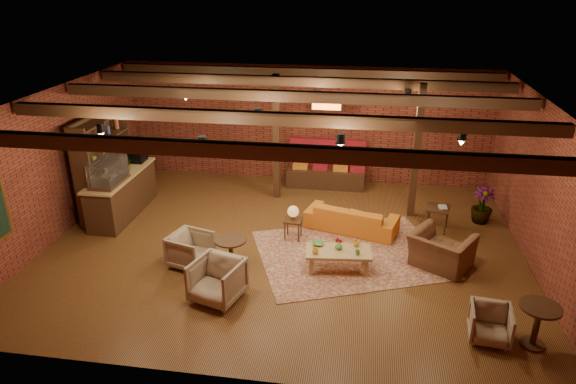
# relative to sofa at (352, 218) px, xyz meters

# --- Properties ---
(floor) EXTENTS (10.00, 10.00, 0.00)m
(floor) POSITION_rel_sofa_xyz_m (-1.41, -0.98, -0.30)
(floor) COLOR #38190E
(floor) RESTS_ON ground
(ceiling) EXTENTS (10.00, 8.00, 0.02)m
(ceiling) POSITION_rel_sofa_xyz_m (-1.41, -0.98, 2.90)
(ceiling) COLOR black
(ceiling) RESTS_ON wall_back
(wall_back) EXTENTS (10.00, 0.02, 3.20)m
(wall_back) POSITION_rel_sofa_xyz_m (-1.41, 3.02, 1.30)
(wall_back) COLOR maroon
(wall_back) RESTS_ON ground
(wall_front) EXTENTS (10.00, 0.02, 3.20)m
(wall_front) POSITION_rel_sofa_xyz_m (-1.41, -4.98, 1.30)
(wall_front) COLOR maroon
(wall_front) RESTS_ON ground
(wall_left) EXTENTS (0.02, 8.00, 3.20)m
(wall_left) POSITION_rel_sofa_xyz_m (-6.41, -0.98, 1.30)
(wall_left) COLOR maroon
(wall_left) RESTS_ON ground
(wall_right) EXTENTS (0.02, 8.00, 3.20)m
(wall_right) POSITION_rel_sofa_xyz_m (3.59, -0.98, 1.30)
(wall_right) COLOR maroon
(wall_right) RESTS_ON ground
(ceiling_beams) EXTENTS (9.80, 6.40, 0.22)m
(ceiling_beams) POSITION_rel_sofa_xyz_m (-1.41, -0.98, 2.78)
(ceiling_beams) COLOR #301E10
(ceiling_beams) RESTS_ON ceiling
(ceiling_pipe) EXTENTS (9.60, 0.12, 0.12)m
(ceiling_pipe) POSITION_rel_sofa_xyz_m (-1.41, 0.62, 2.55)
(ceiling_pipe) COLOR black
(ceiling_pipe) RESTS_ON ceiling
(post_left) EXTENTS (0.16, 0.16, 3.20)m
(post_left) POSITION_rel_sofa_xyz_m (-2.01, 1.62, 1.30)
(post_left) COLOR #301E10
(post_left) RESTS_ON ground
(post_right) EXTENTS (0.16, 0.16, 3.20)m
(post_right) POSITION_rel_sofa_xyz_m (1.39, 1.02, 1.30)
(post_right) COLOR #301E10
(post_right) RESTS_ON ground
(service_counter) EXTENTS (0.80, 2.50, 1.60)m
(service_counter) POSITION_rel_sofa_xyz_m (-5.51, 0.02, 0.50)
(service_counter) COLOR #301E10
(service_counter) RESTS_ON ground
(plant_counter) EXTENTS (0.35, 0.39, 0.30)m
(plant_counter) POSITION_rel_sofa_xyz_m (-5.41, 0.22, 0.92)
(plant_counter) COLOR #337F33
(plant_counter) RESTS_ON service_counter
(shelving_hutch) EXTENTS (0.52, 2.00, 2.40)m
(shelving_hutch) POSITION_rel_sofa_xyz_m (-5.91, 0.12, 0.90)
(shelving_hutch) COLOR #301E10
(shelving_hutch) RESTS_ON ground
(banquette) EXTENTS (2.10, 0.70, 1.00)m
(banquette) POSITION_rel_sofa_xyz_m (-0.81, 2.57, 0.20)
(banquette) COLOR maroon
(banquette) RESTS_ON ground
(service_sign) EXTENTS (0.86, 0.06, 0.30)m
(service_sign) POSITION_rel_sofa_xyz_m (-0.81, 2.12, 2.05)
(service_sign) COLOR orange
(service_sign) RESTS_ON ceiling
(ceiling_spotlights) EXTENTS (6.40, 4.40, 0.28)m
(ceiling_spotlights) POSITION_rel_sofa_xyz_m (-1.41, -0.98, 2.56)
(ceiling_spotlights) COLOR black
(ceiling_spotlights) RESTS_ON ceiling
(rug) EXTENTS (4.50, 4.00, 0.01)m
(rug) POSITION_rel_sofa_xyz_m (0.03, -1.12, -0.29)
(rug) COLOR maroon
(rug) RESTS_ON floor
(sofa) EXTENTS (2.20, 1.33, 0.60)m
(sofa) POSITION_rel_sofa_xyz_m (0.00, 0.00, 0.00)
(sofa) COLOR #C6691B
(sofa) RESTS_ON floor
(coffee_table) EXTENTS (1.32, 0.75, 0.69)m
(coffee_table) POSITION_rel_sofa_xyz_m (-0.20, -1.77, 0.09)
(coffee_table) COLOR #A1764B
(coffee_table) RESTS_ON floor
(side_table_lamp) EXTENTS (0.39, 0.39, 0.79)m
(side_table_lamp) POSITION_rel_sofa_xyz_m (-1.25, -0.62, 0.30)
(side_table_lamp) COLOR #301E10
(side_table_lamp) RESTS_ON floor
(round_table_left) EXTENTS (0.64, 0.64, 0.66)m
(round_table_left) POSITION_rel_sofa_xyz_m (-2.28, -2.06, 0.15)
(round_table_left) COLOR #301E10
(round_table_left) RESTS_ON floor
(armchair_a) EXTENTS (0.87, 0.90, 0.76)m
(armchair_a) POSITION_rel_sofa_xyz_m (-3.12, -2.04, 0.08)
(armchair_a) COLOR #B5A38C
(armchair_a) RESTS_ON floor
(armchair_b) EXTENTS (1.01, 0.98, 0.85)m
(armchair_b) POSITION_rel_sofa_xyz_m (-2.26, -3.09, 0.12)
(armchair_b) COLOR #B5A38C
(armchair_b) RESTS_ON floor
(armchair_right) EXTENTS (1.33, 1.20, 0.97)m
(armchair_right) POSITION_rel_sofa_xyz_m (1.82, -1.34, 0.19)
(armchair_right) COLOR brown
(armchair_right) RESTS_ON floor
(side_table_book) EXTENTS (0.60, 0.60, 0.59)m
(side_table_book) POSITION_rel_sofa_xyz_m (1.92, 0.30, 0.22)
(side_table_book) COLOR #301E10
(side_table_book) RESTS_ON floor
(round_table_right) EXTENTS (0.63, 0.63, 0.74)m
(round_table_right) POSITION_rel_sofa_xyz_m (2.99, -3.56, 0.19)
(round_table_right) COLOR #301E10
(round_table_right) RESTS_ON floor
(armchair_far) EXTENTS (0.68, 0.65, 0.64)m
(armchair_far) POSITION_rel_sofa_xyz_m (2.33, -3.51, 0.02)
(armchair_far) COLOR #B5A38C
(armchair_far) RESTS_ON floor
(plant_tall) EXTENTS (1.50, 1.50, 2.59)m
(plant_tall) POSITION_rel_sofa_xyz_m (2.99, 0.86, 1.00)
(plant_tall) COLOR #4C7F4C
(plant_tall) RESTS_ON floor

